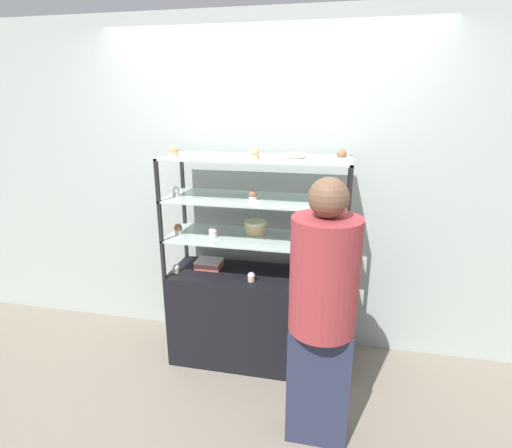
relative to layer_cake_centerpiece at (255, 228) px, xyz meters
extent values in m
plane|color=gray|center=(0.02, -0.08, -1.07)|extent=(20.00, 20.00, 0.00)
cube|color=#A8B2AD|center=(0.02, 0.30, 0.23)|extent=(8.00, 0.05, 2.60)
cube|color=black|center=(0.02, -0.08, -0.70)|extent=(1.29, 0.46, 0.73)
cube|color=black|center=(-0.61, 0.14, -0.19)|extent=(0.02, 0.02, 0.29)
cube|color=black|center=(0.66, 0.14, -0.19)|extent=(0.02, 0.02, 0.29)
cube|color=black|center=(-0.61, -0.30, -0.19)|extent=(0.02, 0.02, 0.29)
cube|color=black|center=(0.66, -0.30, -0.19)|extent=(0.02, 0.02, 0.29)
cube|color=#B2C6C1|center=(0.02, -0.08, -0.05)|extent=(1.29, 0.46, 0.01)
cube|color=black|center=(-0.61, 0.14, 0.10)|extent=(0.02, 0.02, 0.29)
cube|color=black|center=(0.66, 0.14, 0.10)|extent=(0.02, 0.02, 0.29)
cube|color=black|center=(-0.61, -0.30, 0.10)|extent=(0.02, 0.02, 0.29)
cube|color=black|center=(0.66, -0.30, 0.10)|extent=(0.02, 0.02, 0.29)
cube|color=#B2C6C1|center=(0.02, -0.08, 0.24)|extent=(1.29, 0.46, 0.01)
cube|color=black|center=(-0.61, 0.14, 0.39)|extent=(0.02, 0.02, 0.29)
cube|color=black|center=(0.66, 0.14, 0.39)|extent=(0.02, 0.02, 0.29)
cube|color=black|center=(-0.61, -0.30, 0.39)|extent=(0.02, 0.02, 0.29)
cube|color=black|center=(0.66, -0.30, 0.39)|extent=(0.02, 0.02, 0.29)
cube|color=#B2C6C1|center=(0.02, -0.08, 0.52)|extent=(1.29, 0.46, 0.01)
cylinder|color=#DBBC84|center=(0.00, 0.00, -0.01)|extent=(0.16, 0.16, 0.08)
cylinder|color=#F4EAB2|center=(0.00, 0.00, 0.04)|extent=(0.16, 0.16, 0.01)
cube|color=#C66660|center=(-0.36, -0.04, -0.31)|extent=(0.19, 0.15, 0.05)
cube|color=white|center=(-0.36, -0.04, -0.28)|extent=(0.20, 0.16, 0.01)
cylinder|color=#CCB28C|center=(-0.57, -0.18, -0.32)|extent=(0.05, 0.05, 0.03)
sphere|color=white|center=(-0.57, -0.18, -0.30)|extent=(0.05, 0.05, 0.05)
cylinder|color=#CCB28C|center=(0.01, -0.21, -0.32)|extent=(0.05, 0.05, 0.03)
sphere|color=silver|center=(0.01, -0.21, -0.30)|extent=(0.05, 0.05, 0.05)
cylinder|color=#CCB28C|center=(0.32, -0.14, -0.32)|extent=(0.05, 0.05, 0.03)
sphere|color=white|center=(0.32, -0.14, -0.30)|extent=(0.05, 0.05, 0.05)
cylinder|color=#CCB28C|center=(0.60, -0.17, -0.32)|extent=(0.05, 0.05, 0.03)
sphere|color=#F4EAB2|center=(0.60, -0.17, -0.30)|extent=(0.05, 0.05, 0.05)
cube|color=white|center=(0.47, -0.29, -0.32)|extent=(0.04, 0.00, 0.04)
cylinder|color=beige|center=(-0.56, -0.12, -0.03)|extent=(0.06, 0.06, 0.03)
sphere|color=#8C5B42|center=(-0.56, -0.12, 0.00)|extent=(0.06, 0.06, 0.06)
cylinder|color=beige|center=(-0.29, -0.13, -0.03)|extent=(0.06, 0.06, 0.03)
sphere|color=silver|center=(-0.29, -0.13, 0.00)|extent=(0.06, 0.06, 0.06)
cylinder|color=beige|center=(0.32, -0.15, -0.03)|extent=(0.06, 0.06, 0.03)
sphere|color=#E5996B|center=(0.32, -0.15, 0.00)|extent=(0.06, 0.06, 0.06)
cylinder|color=white|center=(0.61, -0.14, -0.03)|extent=(0.06, 0.06, 0.03)
sphere|color=#8C5B42|center=(0.61, -0.14, 0.00)|extent=(0.06, 0.06, 0.06)
cube|color=white|center=(-0.25, -0.29, -0.03)|extent=(0.04, 0.00, 0.04)
cylinder|color=beige|center=(-0.56, -0.13, 0.26)|extent=(0.05, 0.05, 0.03)
sphere|color=white|center=(-0.56, -0.13, 0.29)|extent=(0.06, 0.06, 0.06)
cylinder|color=white|center=(0.01, -0.14, 0.26)|extent=(0.05, 0.05, 0.03)
sphere|color=#8C5B42|center=(0.01, -0.14, 0.29)|extent=(0.06, 0.06, 0.06)
cylinder|color=white|center=(0.61, -0.17, 0.26)|extent=(0.05, 0.05, 0.03)
sphere|color=silver|center=(0.61, -0.17, 0.29)|extent=(0.06, 0.06, 0.06)
cube|color=white|center=(0.08, -0.29, 0.26)|extent=(0.04, 0.00, 0.04)
cylinder|color=#CCB28C|center=(-0.55, -0.13, 0.54)|extent=(0.06, 0.06, 0.03)
sphere|color=#E5996B|center=(-0.55, -0.13, 0.58)|extent=(0.06, 0.06, 0.06)
cylinder|color=#CCB28C|center=(0.03, -0.16, 0.54)|extent=(0.06, 0.06, 0.03)
sphere|color=#E5996B|center=(0.03, -0.16, 0.58)|extent=(0.06, 0.06, 0.06)
cylinder|color=white|center=(0.59, -0.16, 0.54)|extent=(0.06, 0.06, 0.03)
sphere|color=#8C5B42|center=(0.59, -0.16, 0.58)|extent=(0.06, 0.06, 0.06)
cube|color=white|center=(-0.06, -0.29, 0.55)|extent=(0.04, 0.00, 0.04)
torus|color=#EFE5CC|center=(0.29, -0.04, 0.55)|extent=(0.14, 0.14, 0.04)
cube|color=#282D47|center=(0.54, -0.75, -0.70)|extent=(0.36, 0.20, 0.75)
cylinder|color=#993338|center=(0.54, -0.75, 0.00)|extent=(0.38, 0.38, 0.65)
sphere|color=brown|center=(0.54, -0.75, 0.43)|extent=(0.21, 0.21, 0.21)
camera|label=1|loc=(0.59, -2.75, 0.91)|focal=28.00mm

